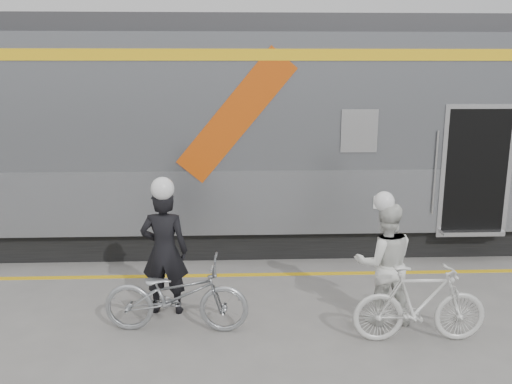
{
  "coord_description": "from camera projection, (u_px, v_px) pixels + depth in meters",
  "views": [
    {
      "loc": [
        -0.39,
        -6.02,
        3.28
      ],
      "look_at": [
        -0.08,
        1.6,
        1.5
      ],
      "focal_mm": 38.0,
      "sensor_mm": 36.0,
      "label": 1
    }
  ],
  "objects": [
    {
      "name": "bicycle_right",
      "position": [
        420.0,
        304.0,
        6.51
      ],
      "size": [
        1.62,
        0.48,
        0.97
      ],
      "primitive_type": "imported",
      "rotation": [
        0.0,
        0.0,
        1.56
      ],
      "color": "silver",
      "rests_on": "ground"
    },
    {
      "name": "helmet_woman",
      "position": [
        388.0,
        193.0,
        6.75
      ],
      "size": [
        0.26,
        0.26,
        0.26
      ],
      "primitive_type": "sphere",
      "color": "white",
      "rests_on": "woman"
    },
    {
      "name": "woman",
      "position": [
        384.0,
        263.0,
        6.97
      ],
      "size": [
        0.79,
        0.62,
        1.6
      ],
      "primitive_type": "imported",
      "rotation": [
        0.0,
        0.0,
        3.13
      ],
      "color": "silver",
      "rests_on": "ground"
    },
    {
      "name": "man",
      "position": [
        164.0,
        251.0,
        7.22
      ],
      "size": [
        0.66,
        0.46,
        1.73
      ],
      "primitive_type": "imported",
      "rotation": [
        0.0,
        0.0,
        3.07
      ],
      "color": "black",
      "rests_on": "ground"
    },
    {
      "name": "safety_strip",
      "position": [
        259.0,
        275.0,
        8.71
      ],
      "size": [
        24.0,
        0.12,
        0.01
      ],
      "primitive_type": "cube",
      "color": "yellow",
      "rests_on": "ground"
    },
    {
      "name": "bicycle_left",
      "position": [
        176.0,
        295.0,
        6.79
      ],
      "size": [
        1.86,
        0.76,
        0.95
      ],
      "primitive_type": "imported",
      "rotation": [
        0.0,
        0.0,
        1.5
      ],
      "color": "#999CA0",
      "rests_on": "ground"
    },
    {
      "name": "helmet_man",
      "position": [
        161.0,
        177.0,
        6.99
      ],
      "size": [
        0.3,
        0.3,
        0.3
      ],
      "primitive_type": "sphere",
      "color": "white",
      "rests_on": "man"
    },
    {
      "name": "train",
      "position": [
        331.0,
        132.0,
        10.29
      ],
      "size": [
        24.0,
        3.17,
        4.1
      ],
      "color": "black",
      "rests_on": "ground"
    },
    {
      "name": "ground",
      "position": [
        268.0,
        341.0,
        6.62
      ],
      "size": [
        90.0,
        90.0,
        0.0
      ],
      "primitive_type": "plane",
      "color": "slate",
      "rests_on": "ground"
    }
  ]
}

